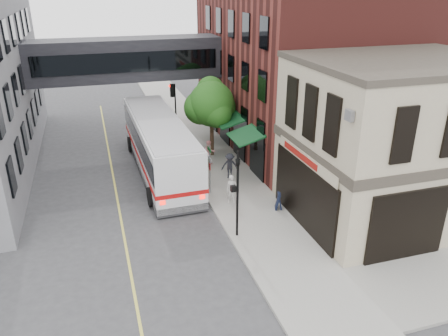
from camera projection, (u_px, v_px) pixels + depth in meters
ground at (243, 261)px, 19.98m from camera, size 120.00×120.00×0.00m
sidewalk_main at (206, 151)px, 32.79m from camera, size 4.00×60.00×0.15m
corner_building at (395, 141)px, 22.51m from camera, size 10.19×8.12×8.45m
brick_building at (303, 51)px, 33.11m from camera, size 13.76×18.00×14.00m
skyway_bridge at (126, 59)px, 32.43m from camera, size 14.00×3.18×3.00m
traffic_signal_near at (237, 184)px, 20.66m from camera, size 0.44×0.22×4.60m
traffic_signal_far at (173, 101)px, 33.68m from camera, size 0.53×0.28×4.50m
street_sign_pole at (210, 165)px, 25.48m from camera, size 0.08×0.75×3.00m
street_tree at (211, 104)px, 30.65m from camera, size 3.80×3.20×5.60m
lane_marking at (115, 185)px, 27.41m from camera, size 0.12×40.00×0.01m
bus at (159, 143)px, 28.76m from camera, size 3.42×13.28×3.56m
pedestrian_a at (232, 189)px, 24.70m from camera, size 0.68×0.53×1.66m
pedestrian_b at (209, 153)px, 29.84m from camera, size 0.94×0.79×1.74m
pedestrian_c at (230, 166)px, 27.83m from camera, size 1.22×0.94×1.67m
newspaper_box at (204, 162)px, 29.54m from camera, size 0.51×0.48×0.82m
sandwich_board at (279, 201)px, 24.14m from camera, size 0.49×0.60×0.93m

